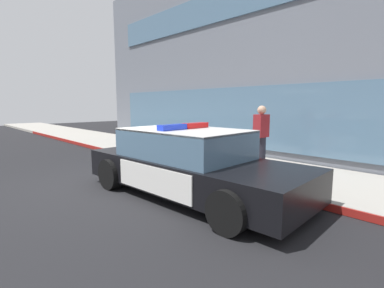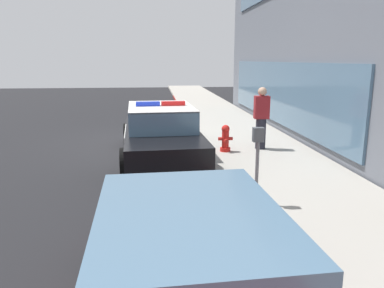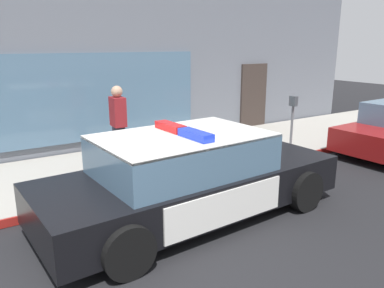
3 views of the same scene
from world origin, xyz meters
The scene contains 8 objects.
ground centered at (0.00, 0.00, 0.00)m, with size 48.00×48.00×0.00m, color black.
sidewalk centered at (0.00, 3.59, 0.07)m, with size 48.00×3.01×0.15m, color #A39E93.
curb_red_paint centered at (0.00, 2.06, 0.08)m, with size 28.80×0.04×0.14m, color maroon.
storefront_building centered at (1.18, 9.99, 3.77)m, with size 19.75×9.79×7.54m.
police_cruiser centered at (2.07, 0.90, 0.68)m, with size 5.01×2.29×1.49m.
fire_hydrant centered at (2.21, 2.63, 0.50)m, with size 0.34×0.39×0.73m.
pedestrian_on_sidewalk centered at (2.00, 3.66, 1.01)m, with size 0.28×0.41×1.71m.
parking_meter centered at (6.00, 2.44, 1.08)m, with size 0.12×0.18×1.34m.
Camera 3 is at (-0.98, -3.90, 2.72)m, focal length 35.60 mm.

